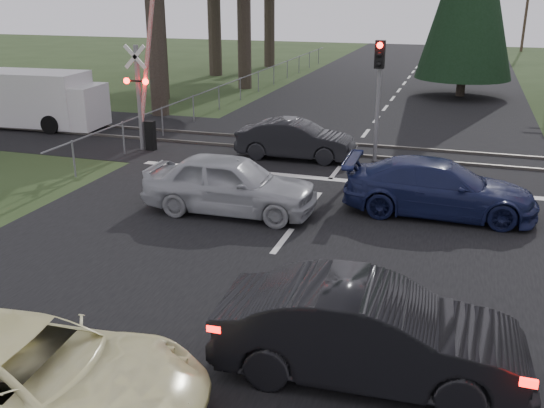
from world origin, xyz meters
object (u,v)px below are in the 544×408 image
at_px(traffic_signal_center, 379,80).
at_px(crossing_signal, 144,95).
at_px(utility_pole_far, 528,0).
at_px(blue_sedan, 439,188).
at_px(silver_car, 230,184).
at_px(cream_coupe, 24,378).
at_px(dark_car_far, 296,140).
at_px(white_van, 35,99).
at_px(dark_hatchback, 369,333).

bearing_deg(traffic_signal_center, crossing_signal, -173.85).
height_order(utility_pole_far, blue_sedan, utility_pole_far).
bearing_deg(crossing_signal, silver_car, -44.52).
bearing_deg(utility_pole_far, cream_coupe, -99.59).
xyz_separation_m(blue_sedan, dark_car_far, (-5.10, 4.26, -0.04)).
relative_size(cream_coupe, white_van, 0.81).
distance_m(cream_coupe, silver_car, 8.66).
height_order(silver_car, dark_car_far, silver_car).
bearing_deg(blue_sedan, traffic_signal_center, 25.98).
bearing_deg(dark_car_far, traffic_signal_center, -83.52).
bearing_deg(dark_hatchback, blue_sedan, -7.52).
xyz_separation_m(silver_car, dark_car_far, (0.18, 5.80, -0.11)).
xyz_separation_m(cream_coupe, white_van, (-12.29, 16.08, 0.50)).
relative_size(silver_car, dark_car_far, 1.12).
xyz_separation_m(silver_car, blue_sedan, (5.28, 1.54, -0.07)).
bearing_deg(dark_hatchback, cream_coupe, 116.61).
relative_size(silver_car, blue_sedan, 0.93).
distance_m(crossing_signal, traffic_signal_center, 8.36).
relative_size(blue_sedan, dark_car_far, 1.21).
distance_m(dark_hatchback, blue_sedan, 7.77).
bearing_deg(traffic_signal_center, dark_car_far, -172.19).
bearing_deg(utility_pole_far, traffic_signal_center, -99.60).
height_order(cream_coupe, silver_car, silver_car).
height_order(traffic_signal_center, silver_car, traffic_signal_center).
height_order(utility_pole_far, cream_coupe, utility_pole_far).
height_order(blue_sedan, dark_car_far, blue_sedan).
bearing_deg(dark_car_far, white_van, 80.96).
height_order(crossing_signal, white_van, crossing_signal).
xyz_separation_m(cream_coupe, dark_car_far, (-0.23, 14.45, -0.02)).
height_order(dark_car_far, white_van, white_van).
xyz_separation_m(dark_hatchback, dark_car_far, (-4.50, 12.01, -0.09)).
xyz_separation_m(crossing_signal, silver_car, (5.37, -5.28, -1.27)).
height_order(traffic_signal_center, dark_hatchback, traffic_signal_center).
bearing_deg(white_van, dark_car_far, -11.87).
relative_size(cream_coupe, dark_hatchback, 1.08).
bearing_deg(crossing_signal, traffic_signal_center, 6.15).
xyz_separation_m(crossing_signal, utility_pole_far, (15.77, 45.21, 2.67)).
xyz_separation_m(dark_hatchback, silver_car, (-4.68, 6.21, 0.02)).
xyz_separation_m(dark_car_far, white_van, (-12.06, 1.63, 0.53)).
bearing_deg(white_van, dark_hatchback, -43.66).
distance_m(cream_coupe, dark_car_far, 14.45).
bearing_deg(white_van, utility_pole_far, 58.48).
relative_size(cream_coupe, blue_sedan, 1.01).
relative_size(traffic_signal_center, utility_pole_far, 0.46).
bearing_deg(silver_car, white_van, 56.88).
height_order(traffic_signal_center, white_van, traffic_signal_center).
xyz_separation_m(utility_pole_far, dark_car_far, (-10.22, -44.70, -4.05)).
relative_size(dark_hatchback, blue_sedan, 0.94).
distance_m(traffic_signal_center, white_van, 14.92).
bearing_deg(silver_car, cream_coupe, -178.39).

